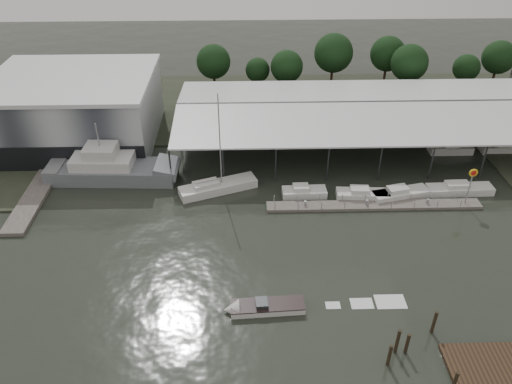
{
  "coord_description": "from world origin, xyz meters",
  "views": [
    {
      "loc": [
        -1.81,
        -42.55,
        38.04
      ],
      "look_at": [
        -0.39,
        10.13,
        2.5
      ],
      "focal_mm": 35.0,
      "sensor_mm": 36.0,
      "label": 1
    }
  ],
  "objects_px": {
    "white_sailboat": "(217,187)",
    "speedboat_underway": "(261,307)",
    "grey_trawler": "(113,169)",
    "shell_fuel_sign": "(471,180)"
  },
  "relations": [
    {
      "from": "speedboat_underway",
      "to": "shell_fuel_sign",
      "type": "bearing_deg",
      "value": -150.66
    },
    {
      "from": "grey_trawler",
      "to": "white_sailboat",
      "type": "height_order",
      "value": "white_sailboat"
    },
    {
      "from": "grey_trawler",
      "to": "white_sailboat",
      "type": "relative_size",
      "value": 1.31
    },
    {
      "from": "shell_fuel_sign",
      "to": "speedboat_underway",
      "type": "xyz_separation_m",
      "value": [
        -27.37,
        -17.52,
        -3.53
      ]
    },
    {
      "from": "white_sailboat",
      "to": "speedboat_underway",
      "type": "xyz_separation_m",
      "value": [
        5.24,
        -21.75,
        -0.26
      ]
    },
    {
      "from": "white_sailboat",
      "to": "speedboat_underway",
      "type": "distance_m",
      "value": 22.37
    },
    {
      "from": "grey_trawler",
      "to": "shell_fuel_sign",
      "type": "bearing_deg",
      "value": -6.96
    },
    {
      "from": "shell_fuel_sign",
      "to": "white_sailboat",
      "type": "relative_size",
      "value": 0.39
    },
    {
      "from": "shell_fuel_sign",
      "to": "speedboat_underway",
      "type": "bearing_deg",
      "value": -147.38
    },
    {
      "from": "white_sailboat",
      "to": "speedboat_underway",
      "type": "relative_size",
      "value": 0.75
    }
  ]
}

